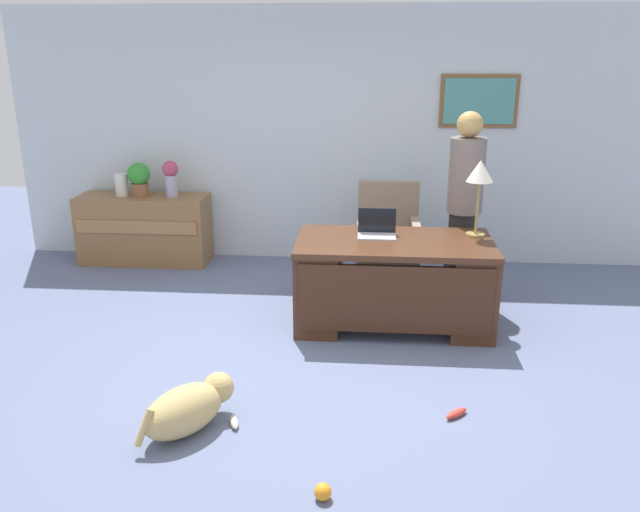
{
  "coord_description": "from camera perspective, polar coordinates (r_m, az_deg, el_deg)",
  "views": [
    {
      "loc": [
        0.42,
        -4.35,
        2.27
      ],
      "look_at": [
        0.04,
        0.3,
        0.75
      ],
      "focal_mm": 35.97,
      "sensor_mm": 36.0,
      "label": 1
    }
  ],
  "objects": [
    {
      "name": "desk_lamp",
      "position": [
        5.47,
        14.03,
        6.92
      ],
      "size": [
        0.22,
        0.22,
        0.65
      ],
      "color": "#9E8447",
      "rests_on": "desk"
    },
    {
      "name": "person_standing",
      "position": [
        6.01,
        12.71,
        4.47
      ],
      "size": [
        0.32,
        0.32,
        1.74
      ],
      "color": "#262323",
      "rests_on": "ground_plane"
    },
    {
      "name": "vase_with_flowers",
      "position": [
        7.06,
        -13.15,
        6.93
      ],
      "size": [
        0.17,
        0.17,
        0.39
      ],
      "color": "#AAA1C0",
      "rests_on": "credenza"
    },
    {
      "name": "ground_plane",
      "position": [
        4.92,
        -0.8,
        -9.41
      ],
      "size": [
        12.0,
        12.0,
        0.0
      ],
      "primitive_type": "plane",
      "color": "slate"
    },
    {
      "name": "dog_toy_ball",
      "position": [
        3.59,
        0.26,
        -20.25
      ],
      "size": [
        0.09,
        0.09,
        0.09
      ],
      "primitive_type": "sphere",
      "color": "orange",
      "rests_on": "ground_plane"
    },
    {
      "name": "dog_lying",
      "position": [
        4.14,
        -11.66,
        -13.08
      ],
      "size": [
        0.58,
        0.64,
        0.3
      ],
      "color": "tan",
      "rests_on": "ground_plane"
    },
    {
      "name": "laptop",
      "position": [
        5.44,
        5.08,
        2.37
      ],
      "size": [
        0.32,
        0.22,
        0.22
      ],
      "color": "#B2B5BA",
      "rests_on": "desk"
    },
    {
      "name": "dog_toy_plush",
      "position": [
        4.2,
        -7.64,
        -14.42
      ],
      "size": [
        0.1,
        0.16,
        0.05
      ],
      "primitive_type": "ellipsoid",
      "rotation": [
        0.0,
        0.0,
        5.03
      ],
      "color": "beige",
      "rests_on": "ground_plane"
    },
    {
      "name": "armchair",
      "position": [
        6.35,
        6.03,
        1.45
      ],
      "size": [
        0.6,
        0.59,
        1.02
      ],
      "color": "gray",
      "rests_on": "ground_plane"
    },
    {
      "name": "dog_toy_bone",
      "position": [
        4.34,
        12.04,
        -13.53
      ],
      "size": [
        0.17,
        0.16,
        0.05
      ],
      "primitive_type": "ellipsoid",
      "rotation": [
        0.0,
        0.0,
        3.87
      ],
      "color": "#E53F33",
      "rests_on": "ground_plane"
    },
    {
      "name": "potted_plant",
      "position": [
        7.17,
        -15.8,
        6.72
      ],
      "size": [
        0.24,
        0.24,
        0.36
      ],
      "color": "brown",
      "rests_on": "credenza"
    },
    {
      "name": "vase_empty",
      "position": [
        7.26,
        -17.24,
        6.08
      ],
      "size": [
        0.14,
        0.14,
        0.24
      ],
      "primitive_type": "cylinder",
      "color": "silver",
      "rests_on": "credenza"
    },
    {
      "name": "back_wall",
      "position": [
        7.02,
        1.27,
        10.55
      ],
      "size": [
        7.0,
        0.16,
        2.7
      ],
      "color": "silver",
      "rests_on": "ground_plane"
    },
    {
      "name": "desk",
      "position": [
        5.43,
        6.56,
        -2.17
      ],
      "size": [
        1.63,
        0.88,
        0.75
      ],
      "color": "#4C2B19",
      "rests_on": "ground_plane"
    },
    {
      "name": "credenza",
      "position": [
        7.29,
        -15.34,
        2.33
      ],
      "size": [
        1.4,
        0.5,
        0.74
      ],
      "color": "olive",
      "rests_on": "ground_plane"
    }
  ]
}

